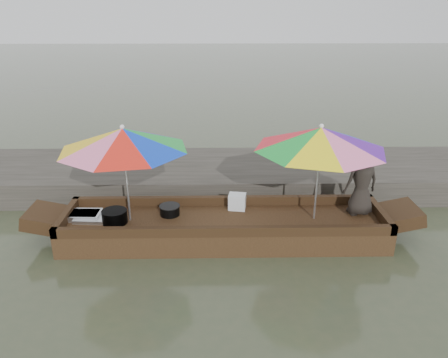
{
  "coord_description": "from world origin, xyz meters",
  "views": [
    {
      "loc": [
        -0.12,
        -6.24,
        3.51
      ],
      "look_at": [
        0.0,
        0.1,
        1.0
      ],
      "focal_mm": 35.0,
      "sensor_mm": 36.0,
      "label": 1
    }
  ],
  "objects_px": {
    "cooking_pot": "(115,217)",
    "boat_hull": "(224,229)",
    "tray_scallop": "(93,218)",
    "vendor": "(362,182)",
    "umbrella_stern": "(318,173)",
    "charcoal_grill": "(170,211)",
    "supply_bag": "(237,202)",
    "umbrella_bow": "(126,174)",
    "tray_crayfish": "(84,215)"
  },
  "relations": [
    {
      "from": "cooking_pot",
      "to": "boat_hull",
      "type": "bearing_deg",
      "value": 2.88
    },
    {
      "from": "tray_scallop",
      "to": "vendor",
      "type": "height_order",
      "value": "vendor"
    },
    {
      "from": "tray_scallop",
      "to": "umbrella_stern",
      "type": "bearing_deg",
      "value": -0.31
    },
    {
      "from": "charcoal_grill",
      "to": "vendor",
      "type": "distance_m",
      "value": 3.12
    },
    {
      "from": "charcoal_grill",
      "to": "supply_bag",
      "type": "height_order",
      "value": "supply_bag"
    },
    {
      "from": "charcoal_grill",
      "to": "umbrella_bow",
      "type": "distance_m",
      "value": 0.95
    },
    {
      "from": "charcoal_grill",
      "to": "umbrella_bow",
      "type": "xyz_separation_m",
      "value": [
        -0.61,
        -0.17,
        0.7
      ]
    },
    {
      "from": "vendor",
      "to": "umbrella_bow",
      "type": "relative_size",
      "value": 0.57
    },
    {
      "from": "tray_scallop",
      "to": "umbrella_bow",
      "type": "bearing_deg",
      "value": -1.81
    },
    {
      "from": "cooking_pot",
      "to": "vendor",
      "type": "xyz_separation_m",
      "value": [
        3.92,
        0.25,
        0.46
      ]
    },
    {
      "from": "supply_bag",
      "to": "cooking_pot",
      "type": "bearing_deg",
      "value": -166.42
    },
    {
      "from": "charcoal_grill",
      "to": "umbrella_stern",
      "type": "height_order",
      "value": "umbrella_stern"
    },
    {
      "from": "vendor",
      "to": "tray_scallop",
      "type": "bearing_deg",
      "value": -8.95
    },
    {
      "from": "tray_scallop",
      "to": "charcoal_grill",
      "type": "xyz_separation_m",
      "value": [
        1.21,
        0.16,
        0.04
      ]
    },
    {
      "from": "boat_hull",
      "to": "cooking_pot",
      "type": "height_order",
      "value": "cooking_pot"
    },
    {
      "from": "umbrella_bow",
      "to": "umbrella_stern",
      "type": "xyz_separation_m",
      "value": [
        2.93,
        0.0,
        0.0
      ]
    },
    {
      "from": "boat_hull",
      "to": "tray_crayfish",
      "type": "xyz_separation_m",
      "value": [
        -2.25,
        0.09,
        0.22
      ]
    },
    {
      "from": "supply_bag",
      "to": "umbrella_stern",
      "type": "distance_m",
      "value": 1.43
    },
    {
      "from": "umbrella_stern",
      "to": "vendor",
      "type": "bearing_deg",
      "value": 12.41
    },
    {
      "from": "boat_hull",
      "to": "cooking_pot",
      "type": "distance_m",
      "value": 1.74
    },
    {
      "from": "tray_scallop",
      "to": "vendor",
      "type": "distance_m",
      "value": 4.33
    },
    {
      "from": "umbrella_bow",
      "to": "tray_scallop",
      "type": "bearing_deg",
      "value": 178.19
    },
    {
      "from": "vendor",
      "to": "umbrella_stern",
      "type": "bearing_deg",
      "value": 1.48
    },
    {
      "from": "supply_bag",
      "to": "umbrella_bow",
      "type": "height_order",
      "value": "umbrella_bow"
    },
    {
      "from": "boat_hull",
      "to": "charcoal_grill",
      "type": "xyz_separation_m",
      "value": [
        -0.88,
        0.17,
        0.25
      ]
    },
    {
      "from": "umbrella_stern",
      "to": "supply_bag",
      "type": "bearing_deg",
      "value": 162.5
    },
    {
      "from": "cooking_pot",
      "to": "supply_bag",
      "type": "height_order",
      "value": "supply_bag"
    },
    {
      "from": "tray_scallop",
      "to": "umbrella_bow",
      "type": "distance_m",
      "value": 0.96
    },
    {
      "from": "supply_bag",
      "to": "umbrella_stern",
      "type": "xyz_separation_m",
      "value": [
        1.21,
        -0.38,
        0.65
      ]
    },
    {
      "from": "tray_crayfish",
      "to": "umbrella_stern",
      "type": "bearing_deg",
      "value": -1.4
    },
    {
      "from": "cooking_pot",
      "to": "umbrella_bow",
      "type": "relative_size",
      "value": 0.2
    },
    {
      "from": "cooking_pot",
      "to": "tray_scallop",
      "type": "relative_size",
      "value": 0.74
    },
    {
      "from": "umbrella_bow",
      "to": "umbrella_stern",
      "type": "height_order",
      "value": "same"
    },
    {
      "from": "boat_hull",
      "to": "vendor",
      "type": "height_order",
      "value": "vendor"
    },
    {
      "from": "tray_scallop",
      "to": "vendor",
      "type": "relative_size",
      "value": 0.47
    },
    {
      "from": "cooking_pot",
      "to": "umbrella_bow",
      "type": "xyz_separation_m",
      "value": [
        0.22,
        0.09,
        0.67
      ]
    },
    {
      "from": "supply_bag",
      "to": "vendor",
      "type": "height_order",
      "value": "vendor"
    },
    {
      "from": "cooking_pot",
      "to": "supply_bag",
      "type": "bearing_deg",
      "value": 13.58
    },
    {
      "from": "charcoal_grill",
      "to": "vendor",
      "type": "xyz_separation_m",
      "value": [
        3.08,
        -0.01,
        0.49
      ]
    },
    {
      "from": "boat_hull",
      "to": "supply_bag",
      "type": "xyz_separation_m",
      "value": [
        0.23,
        0.38,
        0.3
      ]
    },
    {
      "from": "supply_bag",
      "to": "umbrella_bow",
      "type": "relative_size",
      "value": 0.14
    },
    {
      "from": "boat_hull",
      "to": "umbrella_bow",
      "type": "xyz_separation_m",
      "value": [
        -1.49,
        0.0,
        0.95
      ]
    },
    {
      "from": "tray_crayfish",
      "to": "cooking_pot",
      "type": "bearing_deg",
      "value": -18.23
    },
    {
      "from": "boat_hull",
      "to": "charcoal_grill",
      "type": "bearing_deg",
      "value": 168.77
    },
    {
      "from": "tray_crayfish",
      "to": "supply_bag",
      "type": "height_order",
      "value": "supply_bag"
    },
    {
      "from": "cooking_pot",
      "to": "umbrella_bow",
      "type": "distance_m",
      "value": 0.71
    },
    {
      "from": "umbrella_stern",
      "to": "tray_scallop",
      "type": "bearing_deg",
      "value": 179.69
    },
    {
      "from": "tray_crayfish",
      "to": "umbrella_stern",
      "type": "relative_size",
      "value": 0.26
    },
    {
      "from": "cooking_pot",
      "to": "supply_bag",
      "type": "relative_size",
      "value": 1.4
    },
    {
      "from": "tray_scallop",
      "to": "umbrella_stern",
      "type": "relative_size",
      "value": 0.26
    }
  ]
}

